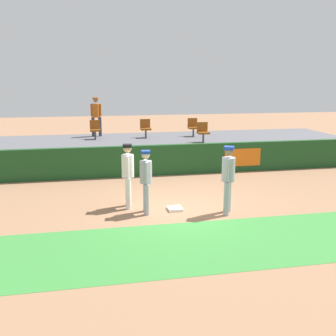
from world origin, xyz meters
name	(u,v)px	position (x,y,z in m)	size (l,w,h in m)	color
ground_plane	(184,209)	(0.00, 0.00, 0.00)	(60.00, 60.00, 0.00)	#936B4C
grass_foreground_strip	(210,244)	(0.00, -2.48, 0.00)	(18.00, 2.80, 0.01)	#388438
first_base	(175,209)	(-0.28, -0.04, 0.04)	(0.40, 0.40, 0.08)	white
player_fielder_home	(128,171)	(-1.53, 0.49, 1.06)	(0.40, 0.56, 1.84)	white
player_runner_visitor	(146,177)	(-1.11, -0.12, 1.02)	(0.36, 0.49, 1.75)	#9EA3AD
player_coach_visitor	(228,175)	(1.07, -0.59, 1.09)	(0.48, 0.48, 1.87)	#9EA3AD
field_wall	(159,160)	(0.02, 4.18, 0.59)	(18.00, 0.26, 1.17)	#19471E
bleacher_platform	(149,151)	(0.00, 6.75, 0.50)	(18.00, 4.80, 1.00)	#59595E
seat_back_center	(146,127)	(-0.03, 7.42, 1.47)	(0.46, 0.44, 0.84)	#4C4C51
seat_back_right	(193,126)	(2.22, 7.42, 1.47)	(0.45, 0.44, 0.84)	#4C4C51
seat_front_right	(203,131)	(2.17, 5.62, 1.47)	(0.47, 0.44, 0.84)	#4C4C51
seat_back_left	(95,128)	(-2.31, 7.42, 1.47)	(0.45, 0.44, 0.84)	#4C4C51
spectator_hooded	(96,114)	(-2.22, 8.31, 2.05)	(0.50, 0.40, 1.80)	#33384C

